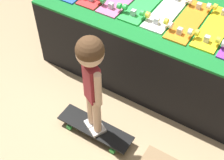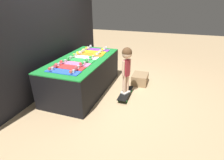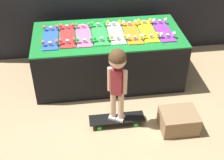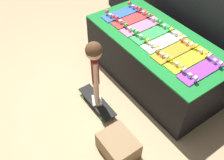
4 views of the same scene
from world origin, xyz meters
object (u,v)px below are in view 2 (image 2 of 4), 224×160
skateboard_red_on_rack (69,67)px  child (127,62)px  skateboard_blue_on_rack (63,71)px  skateboard_white_on_rack (84,57)px  skateboard_yellow_on_rack (93,52)px  skateboard_purple_on_rack (97,49)px  skateboard_on_floor (125,93)px  skateboard_orange_on_rack (90,54)px  storage_box (140,79)px  skateboard_green_on_rack (79,60)px  skateboard_pink_on_rack (75,63)px

skateboard_red_on_rack → child: 1.09m
skateboard_blue_on_rack → skateboard_red_on_rack: bearing=5.6°
skateboard_white_on_rack → child: size_ratio=0.65×
skateboard_yellow_on_rack → skateboard_purple_on_rack: bearing=-4.1°
skateboard_blue_on_rack → child: size_ratio=0.65×
skateboard_on_floor → skateboard_purple_on_rack: bearing=51.0°
skateboard_orange_on_rack → skateboard_on_floor: 1.19m
skateboard_purple_on_rack → storage_box: size_ratio=1.45×
skateboard_orange_on_rack → child: 1.00m
skateboard_green_on_rack → skateboard_yellow_on_rack: size_ratio=1.00×
skateboard_on_floor → skateboard_green_on_rack: bearing=95.5°
skateboard_pink_on_rack → child: child is taller
skateboard_pink_on_rack → skateboard_white_on_rack: (0.43, 0.01, 0.00)m
skateboard_purple_on_rack → skateboard_pink_on_rack: bearing=179.5°
skateboard_yellow_on_rack → skateboard_on_floor: 1.29m
skateboard_yellow_on_rack → child: bearing=-119.9°
skateboard_on_floor → skateboard_white_on_rack: bearing=82.8°
skateboard_orange_on_rack → skateboard_red_on_rack: bearing=178.7°
skateboard_blue_on_rack → child: child is taller
skateboard_orange_on_rack → skateboard_purple_on_rack: 0.43m
skateboard_green_on_rack → storage_box: skateboard_green_on_rack is taller
skateboard_red_on_rack → skateboard_pink_on_rack: bearing=-1.5°
skateboard_blue_on_rack → storage_box: bearing=-37.4°
child → skateboard_green_on_rack: bearing=122.1°
skateboard_pink_on_rack → storage_box: (1.02, -1.12, -0.62)m
skateboard_white_on_rack → skateboard_on_floor: (-0.12, -0.96, -0.66)m
skateboard_green_on_rack → storage_box: (0.80, -1.13, -0.62)m
skateboard_yellow_on_rack → storage_box: 1.29m
storage_box → skateboard_on_floor: bearing=166.5°
skateboard_blue_on_rack → skateboard_red_on_rack: same height
skateboard_orange_on_rack → skateboard_pink_on_rack: bearing=178.8°
skateboard_purple_on_rack → skateboard_orange_on_rack: bearing=-179.4°
skateboard_orange_on_rack → child: child is taller
skateboard_yellow_on_rack → skateboard_red_on_rack: bearing=-180.0°
skateboard_on_floor → storage_box: bearing=-13.5°
skateboard_blue_on_rack → skateboard_white_on_rack: (0.86, 0.03, 0.00)m
storage_box → skateboard_blue_on_rack: bearing=142.6°
skateboard_pink_on_rack → skateboard_orange_on_rack: bearing=-1.2°
skateboard_red_on_rack → skateboard_green_on_rack: 0.43m
skateboard_pink_on_rack → skateboard_blue_on_rack: bearing=-177.9°
skateboard_green_on_rack → skateboard_purple_on_rack: same height
skateboard_red_on_rack → skateboard_on_floor: skateboard_red_on_rack is taller
skateboard_red_on_rack → storage_box: skateboard_red_on_rack is taller
skateboard_yellow_on_rack → skateboard_white_on_rack: bearing=179.1°
skateboard_blue_on_rack → skateboard_green_on_rack: size_ratio=1.00×
skateboard_pink_on_rack → skateboard_white_on_rack: bearing=1.6°
skateboard_yellow_on_rack → skateboard_on_floor: bearing=-119.9°
child → storage_box: child is taller
skateboard_pink_on_rack → child: bearing=-72.1°
skateboard_orange_on_rack → skateboard_green_on_rack: bearing=176.7°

